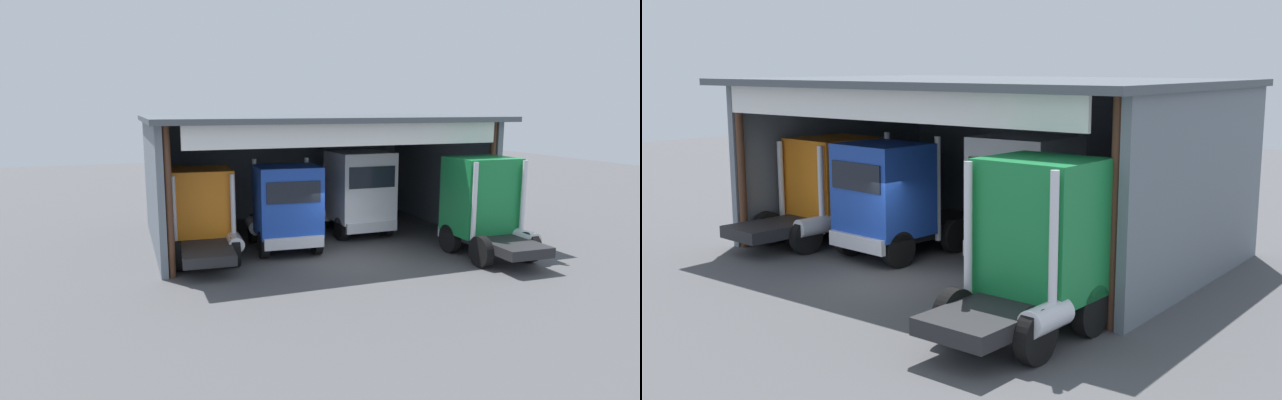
# 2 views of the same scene
# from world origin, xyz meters

# --- Properties ---
(ground_plane) EXTENTS (80.00, 80.00, 0.00)m
(ground_plane) POSITION_xyz_m (0.00, 0.00, 0.00)
(ground_plane) COLOR #4C4C4F
(ground_plane) RESTS_ON ground
(workshop_shed) EXTENTS (13.89, 9.82, 5.29)m
(workshop_shed) POSITION_xyz_m (0.00, 5.25, 3.65)
(workshop_shed) COLOR slate
(workshop_shed) RESTS_ON ground
(truck_orange_yard_outside) EXTENTS (2.59, 5.26, 3.36)m
(truck_orange_yard_outside) POSITION_xyz_m (-5.01, 2.45, 1.76)
(truck_orange_yard_outside) COLOR orange
(truck_orange_yard_outside) RESTS_ON ground
(truck_blue_right_bay) EXTENTS (2.65, 5.06, 3.63)m
(truck_blue_right_bay) POSITION_xyz_m (-1.85, 2.10, 1.77)
(truck_blue_right_bay) COLOR #1E47B7
(truck_blue_right_bay) RESTS_ON ground
(truck_white_center_right_bay) EXTENTS (2.63, 4.95, 3.74)m
(truck_white_center_right_bay) POSITION_xyz_m (1.97, 3.70, 1.96)
(truck_white_center_right_bay) COLOR white
(truck_white_center_right_bay) RESTS_ON ground
(truck_green_left_bay) EXTENTS (2.57, 4.38, 3.77)m
(truck_green_left_bay) POSITION_xyz_m (5.17, -1.07, 1.94)
(truck_green_left_bay) COLOR #197F3D
(truck_green_left_bay) RESTS_ON ground
(oil_drum) EXTENTS (0.58, 0.58, 0.87)m
(oil_drum) POSITION_xyz_m (3.99, 7.50, 0.44)
(oil_drum) COLOR #B21E19
(oil_drum) RESTS_ON ground
(tool_cart) EXTENTS (0.90, 0.60, 1.00)m
(tool_cart) POSITION_xyz_m (4.93, 7.02, 0.50)
(tool_cart) COLOR black
(tool_cart) RESTS_ON ground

